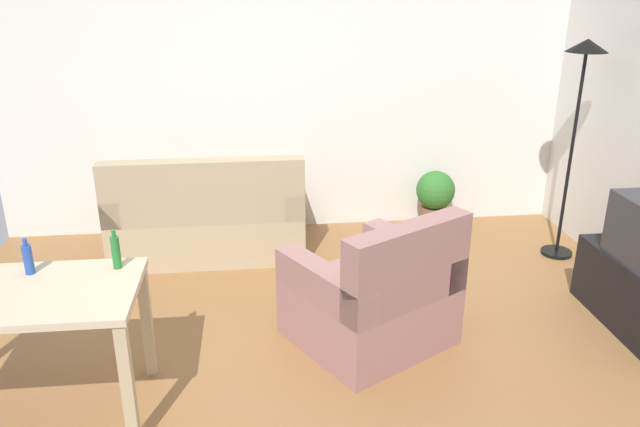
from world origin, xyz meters
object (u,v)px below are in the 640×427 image
torchiere_lamp (581,91)px  armchair (375,298)px  desk (22,310)px  bottle_green (116,252)px  couch (208,220)px  bottle_blue (28,259)px  potted_plant (435,196)px

torchiere_lamp → armchair: size_ratio=1.51×
desk → bottle_green: (0.46, 0.22, 0.21)m
couch → bottle_green: bearing=78.4°
armchair → bottle_blue: (-1.97, -0.29, 0.53)m
bottle_green → torchiere_lamp: bearing=23.3°
couch → armchair: same height
couch → bottle_blue: bearing=65.6°
torchiere_lamp → armchair: bearing=-147.7°
torchiere_lamp → desk: (-3.82, -1.66, -0.76)m
bottle_blue → potted_plant: bearing=36.3°
desk → armchair: bearing=14.7°
potted_plant → armchair: bearing=-117.1°
couch → torchiere_lamp: size_ratio=0.89×
desk → potted_plant: size_ratio=2.12×
bottle_blue → torchiere_lamp: bearing=20.9°
bottle_green → potted_plant: bearing=40.8°
potted_plant → bottle_blue: bearing=-143.7°
bottle_green → bottle_blue: bearing=-178.2°
torchiere_lamp → armchair: (-1.84, -1.17, -1.09)m
desk → bottle_green: size_ratio=5.34×
torchiere_lamp → armchair: torchiere_lamp is taller
desk → bottle_green: bearing=26.0°
desk → bottle_blue: (0.00, 0.20, 0.20)m
bottle_blue → bottle_green: (0.46, 0.01, 0.01)m
torchiere_lamp → couch: bearing=173.0°
couch → torchiere_lamp: 3.21m
potted_plant → bottle_green: size_ratio=2.52×
potted_plant → armchair: 2.07m
bottle_green → desk: bearing=-154.6°
torchiere_lamp → desk: bearing=-156.5°
couch → potted_plant: size_ratio=2.82×
couch → bottle_blue: size_ratio=7.85×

